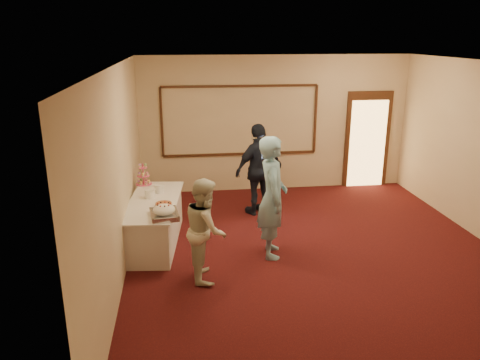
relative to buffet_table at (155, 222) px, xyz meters
name	(u,v)px	position (x,y,z in m)	size (l,w,h in m)	color
floor	(317,256)	(2.60, -0.82, -0.39)	(7.00, 7.00, 0.00)	black
room_walls	(324,132)	(2.60, -0.82, 1.64)	(6.04, 7.04, 3.02)	beige
wall_molding	(240,121)	(1.80, 2.65, 1.21)	(3.45, 0.04, 1.55)	#372410
doorway	(367,140)	(4.75, 2.63, 0.69)	(1.05, 0.07, 2.20)	#372410
buffet_table	(155,222)	(0.00, 0.00, 0.00)	(1.02, 2.16, 0.77)	silver
pavlova_tray	(164,211)	(0.20, -0.76, 0.47)	(0.46, 0.59, 0.21)	#BBBCC2
cupcake_stand	(143,176)	(-0.22, 0.92, 0.54)	(0.29, 0.29, 0.43)	#E64C7F
plate_stack_a	(150,194)	(-0.06, 0.15, 0.46)	(0.18, 0.18, 0.15)	white
plate_stack_b	(159,188)	(0.09, 0.41, 0.46)	(0.18, 0.18, 0.15)	white
tart	(164,205)	(0.18, -0.30, 0.41)	(0.30, 0.30, 0.06)	white
man	(272,197)	(1.88, -0.66, 0.59)	(0.71, 0.47, 1.95)	#7DB1CB
woman	(206,229)	(0.79, -1.26, 0.36)	(0.73, 0.57, 1.50)	beige
guest	(259,169)	(1.98, 1.18, 0.51)	(1.05, 0.44, 1.80)	black
camera_flash	(266,147)	(2.09, 1.07, 0.98)	(0.07, 0.04, 0.05)	white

